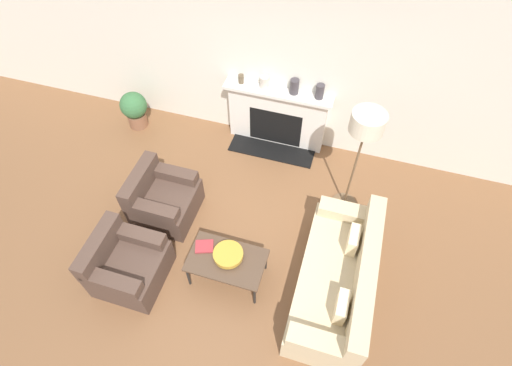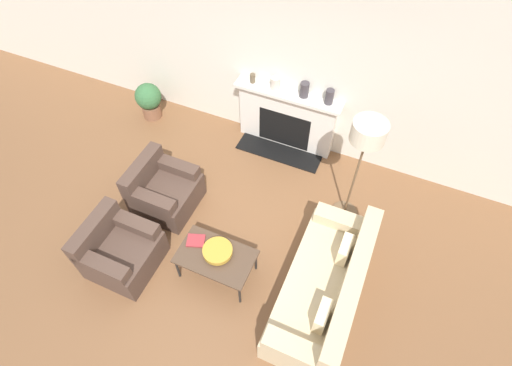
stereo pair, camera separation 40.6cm
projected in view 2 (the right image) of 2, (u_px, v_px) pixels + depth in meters
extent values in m
plane|color=brown|center=(209.00, 264.00, 5.32)|extent=(18.00, 18.00, 0.00)
cube|color=silver|center=(287.00, 62.00, 5.69)|extent=(18.00, 0.06, 2.90)
cube|color=silver|center=(287.00, 119.00, 6.34)|extent=(1.55, 0.20, 0.99)
cube|color=black|center=(284.00, 129.00, 6.40)|extent=(0.85, 0.04, 0.65)
cube|color=black|center=(279.00, 152.00, 6.57)|extent=(1.39, 0.40, 0.02)
cube|color=silver|center=(288.00, 95.00, 5.91)|extent=(1.67, 0.28, 0.05)
cube|color=#CCB78E|center=(320.00, 289.00, 4.88)|extent=(0.82, 1.96, 0.43)
cube|color=#CCB78E|center=(352.00, 285.00, 4.46)|extent=(0.20, 1.96, 0.43)
cube|color=#CCB78E|center=(344.00, 221.00, 5.14)|extent=(0.75, 0.22, 0.17)
cube|color=#CCB78E|center=(298.00, 350.00, 4.15)|extent=(0.75, 0.22, 0.17)
cube|color=beige|center=(344.00, 250.00, 4.82)|extent=(0.12, 0.32, 0.28)
cube|color=beige|center=(322.00, 316.00, 4.32)|extent=(0.12, 0.32, 0.28)
cube|color=#4C382D|center=(124.00, 255.00, 5.17)|extent=(0.81, 0.83, 0.43)
cube|color=#4C382D|center=(94.00, 231.00, 4.94)|extent=(0.18, 0.83, 0.34)
cube|color=#4C382D|center=(102.00, 266.00, 4.75)|extent=(0.72, 0.18, 0.16)
cube|color=#4C382D|center=(133.00, 223.00, 5.12)|extent=(0.72, 0.18, 0.16)
cube|color=#4C382D|center=(167.00, 195.00, 5.76)|extent=(0.81, 0.83, 0.43)
cube|color=#4C382D|center=(142.00, 171.00, 5.54)|extent=(0.18, 0.83, 0.34)
cube|color=#4C382D|center=(150.00, 200.00, 5.35)|extent=(0.72, 0.18, 0.16)
cube|color=#4C382D|center=(175.00, 166.00, 5.72)|extent=(0.72, 0.18, 0.16)
cube|color=#4C3828|center=(216.00, 256.00, 4.91)|extent=(0.95, 0.57, 0.03)
cylinder|color=black|center=(178.00, 269.00, 5.06)|extent=(0.03, 0.03, 0.42)
cylinder|color=black|center=(240.00, 295.00, 4.84)|extent=(0.03, 0.03, 0.42)
cylinder|color=black|center=(197.00, 237.00, 5.34)|extent=(0.03, 0.03, 0.42)
cylinder|color=black|center=(256.00, 261.00, 5.12)|extent=(0.03, 0.03, 0.42)
cylinder|color=#BC8E2D|center=(218.00, 253.00, 4.92)|extent=(0.13, 0.13, 0.02)
cylinder|color=#BC8E2D|center=(218.00, 251.00, 4.88)|extent=(0.37, 0.37, 0.06)
cube|color=#9E2D33|center=(196.00, 241.00, 5.02)|extent=(0.27, 0.25, 0.02)
cylinder|color=brown|center=(344.00, 212.00, 5.83)|extent=(0.37, 0.37, 0.03)
cylinder|color=brown|center=(355.00, 178.00, 5.21)|extent=(0.03, 0.03, 1.53)
cylinder|color=beige|center=(369.00, 132.00, 4.54)|extent=(0.42, 0.42, 0.25)
cylinder|color=brown|center=(253.00, 78.00, 6.00)|extent=(0.08, 0.08, 0.14)
cylinder|color=beige|center=(275.00, 83.00, 5.89)|extent=(0.14, 0.14, 0.19)
cylinder|color=#3D383D|center=(304.00, 90.00, 5.76)|extent=(0.13, 0.13, 0.23)
cylinder|color=#3D383D|center=(329.00, 97.00, 5.67)|extent=(0.12, 0.12, 0.23)
cylinder|color=brown|center=(152.00, 111.00, 7.03)|extent=(0.32, 0.32, 0.24)
sphere|color=#386B3D|center=(148.00, 96.00, 6.78)|extent=(0.45, 0.45, 0.45)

